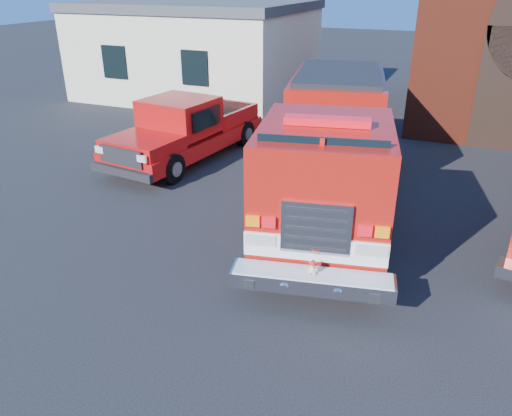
% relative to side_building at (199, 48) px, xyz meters
% --- Properties ---
extents(ground, '(100.00, 100.00, 0.00)m').
position_rel_side_building_xyz_m(ground, '(9.00, -13.00, -2.20)').
color(ground, black).
rests_on(ground, ground).
extents(side_building, '(10.20, 8.20, 4.35)m').
position_rel_side_building_xyz_m(side_building, '(0.00, 0.00, 0.00)').
color(side_building, '#E9E4C6').
rests_on(side_building, ground).
extents(fire_engine, '(4.61, 10.07, 3.00)m').
position_rel_side_building_xyz_m(fire_engine, '(9.49, -10.41, -0.65)').
color(fire_engine, black).
rests_on(fire_engine, ground).
extents(pickup_truck, '(2.93, 6.32, 2.00)m').
position_rel_side_building_xyz_m(pickup_truck, '(4.34, -8.87, -1.26)').
color(pickup_truck, black).
rests_on(pickup_truck, ground).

